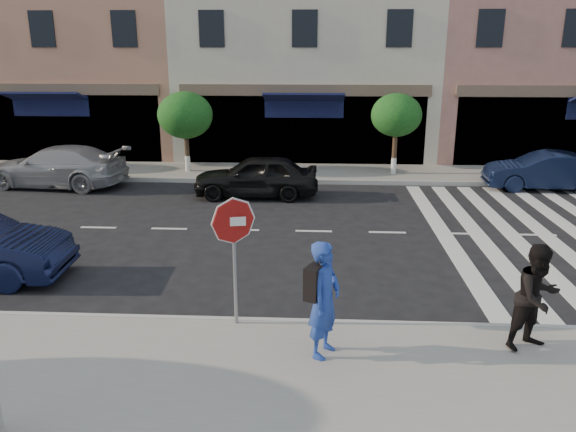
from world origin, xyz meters
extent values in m
plane|color=black|center=(0.00, 0.00, 0.00)|extent=(120.00, 120.00, 0.00)
cube|color=gray|center=(0.00, -3.75, 0.07)|extent=(60.00, 4.50, 0.15)
cube|color=gray|center=(0.00, 11.00, 0.07)|extent=(60.00, 3.00, 0.15)
cube|color=beige|center=(-0.50, 17.00, 5.50)|extent=(11.00, 9.00, 11.00)
cube|color=tan|center=(11.50, 17.00, 6.50)|extent=(13.00, 9.00, 13.00)
cylinder|color=#473323|center=(-5.00, 10.80, 0.95)|extent=(0.18, 0.18, 1.60)
cylinder|color=silver|center=(-5.00, 10.80, 0.45)|extent=(0.20, 0.20, 0.60)
ellipsoid|color=#154B19|center=(-5.00, 10.80, 2.32)|extent=(2.10, 2.10, 1.79)
cylinder|color=#473323|center=(3.00, 10.80, 1.00)|extent=(0.18, 0.18, 1.71)
cylinder|color=silver|center=(3.00, 10.80, 0.45)|extent=(0.20, 0.20, 0.60)
ellipsoid|color=#154B19|center=(3.00, 10.80, 2.38)|extent=(1.90, 1.90, 1.62)
cylinder|color=gray|center=(-1.32, -1.65, 1.20)|extent=(0.08, 0.08, 2.09)
cylinder|color=white|center=(-1.32, -1.66, 2.05)|extent=(0.80, 0.18, 0.82)
cylinder|color=#9E1411|center=(-1.32, -1.68, 2.05)|extent=(0.75, 0.18, 0.76)
cube|color=white|center=(-1.32, -1.71, 2.05)|extent=(0.42, 0.10, 0.15)
imported|color=#223D9C|center=(0.21, -2.60, 1.09)|extent=(0.70, 0.81, 1.89)
imported|color=black|center=(3.59, -2.22, 1.03)|extent=(1.06, 0.98, 1.76)
imported|color=gray|center=(-9.24, 8.63, 0.73)|extent=(5.21, 2.59, 1.46)
imported|color=black|center=(-1.96, 7.60, 0.70)|extent=(4.15, 1.73, 1.40)
imported|color=black|center=(8.02, 9.10, 0.66)|extent=(4.10, 1.65, 1.33)
camera|label=1|loc=(0.07, -10.55, 4.86)|focal=35.00mm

